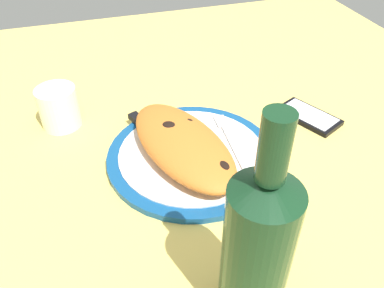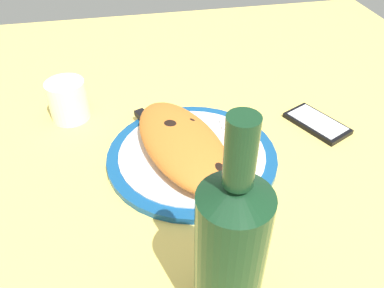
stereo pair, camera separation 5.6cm
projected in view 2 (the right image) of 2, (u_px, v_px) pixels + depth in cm
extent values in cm
cube|color=#EACC60|center=(192.00, 165.00, 75.21)|extent=(150.00, 150.00, 3.00)
cylinder|color=navy|center=(192.00, 156.00, 73.87)|extent=(31.74, 31.74, 1.25)
cylinder|color=white|center=(192.00, 153.00, 73.38)|extent=(27.34, 27.34, 0.30)
ellipsoid|color=orange|center=(183.00, 144.00, 71.26)|extent=(30.85, 19.65, 4.83)
ellipsoid|color=black|center=(173.00, 113.00, 76.22)|extent=(2.16, 2.10, 0.57)
ellipsoid|color=black|center=(219.00, 167.00, 64.48)|extent=(2.86, 2.42, 0.85)
ellipsoid|color=black|center=(171.00, 125.00, 72.64)|extent=(4.02, 3.91, 1.09)
ellipsoid|color=black|center=(191.00, 121.00, 74.09)|extent=(2.34, 2.36, 0.68)
cube|color=silver|center=(234.00, 149.00, 73.64)|extent=(12.80, 1.79, 0.40)
cube|color=silver|center=(226.00, 123.00, 80.10)|extent=(4.14, 2.47, 0.40)
cube|color=silver|center=(182.00, 156.00, 72.24)|extent=(13.43, 6.95, 0.40)
cube|color=black|center=(150.00, 123.00, 79.58)|extent=(9.81, 5.70, 1.20)
cube|color=black|center=(317.00, 123.00, 82.24)|extent=(14.60, 11.77, 1.00)
cube|color=white|center=(317.00, 121.00, 81.87)|extent=(12.76, 10.17, 0.16)
cylinder|color=silver|center=(68.00, 100.00, 82.18)|extent=(7.99, 7.99, 8.54)
cylinder|color=silver|center=(70.00, 109.00, 83.55)|extent=(7.36, 7.36, 3.78)
cylinder|color=#14381E|center=(229.00, 264.00, 43.87)|extent=(7.83, 7.83, 21.62)
cone|color=#14381E|center=(237.00, 190.00, 36.46)|extent=(7.83, 7.83, 1.96)
cylinder|color=#14381E|center=(241.00, 152.00, 33.56)|extent=(2.97, 2.97, 7.28)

